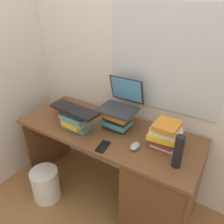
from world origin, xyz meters
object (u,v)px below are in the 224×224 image
Objects in this scene: wastebasket at (46,184)px; laptop at (121,101)px; cell_phone at (103,146)px; desk at (147,179)px; mug at (58,110)px; book_stack_tall at (117,119)px; computer_mouse at (135,146)px; water_bottle at (178,152)px; book_stack_keyboard_riser at (75,120)px; book_stack_side at (165,135)px; keyboard at (74,110)px.

laptop is at bearing 44.13° from wastebasket.
laptop is 0.41m from cell_phone.
mug is (-0.92, -0.00, 0.38)m from desk.
desk is 0.67m from laptop.
book_stack_tall is 0.31m from computer_mouse.
water_bottle is at bearing -24.89° from laptop.
water_bottle reaches higher than cell_phone.
book_stack_keyboard_riser reaches higher than book_stack_tall.
book_stack_tall is 1.04× the size of book_stack_keyboard_riser.
wastebasket is (-0.94, -0.39, -0.67)m from book_stack_side.
laptop is 0.63m from water_bottle.
book_stack_keyboard_riser is at bearing -145.01° from book_stack_tall.
mug is at bearing 174.79° from computer_mouse.
laptop is at bearing 93.14° from book_stack_tall.
desk is at bearing -15.74° from book_stack_tall.
laptop reaches higher than book_stack_tall.
book_stack_keyboard_riser is 0.09m from keyboard.
book_stack_keyboard_riser is 0.96× the size of book_stack_side.
cell_phone is 0.82m from wastebasket.
book_stack_keyboard_riser is 0.72m from book_stack_side.
cell_phone is (-0.38, -0.25, -0.10)m from book_stack_side.
book_stack_side is at bearing 131.01° from water_bottle.
book_stack_tall is at bearing -86.86° from laptop.
wastebasket is at bearing -135.87° from laptop.
book_stack_side is 2.41× the size of computer_mouse.
book_stack_tall is at bearing 145.68° from computer_mouse.
book_stack_side is (0.42, -0.04, 0.02)m from book_stack_tall.
water_bottle is 1.30m from wastebasket.
laptop is at bearing 136.98° from computer_mouse.
book_stack_side is (0.08, 0.06, 0.43)m from desk.
book_stack_side reaches higher than book_stack_keyboard_riser.
keyboard is 0.82m from wastebasket.
mug reaches higher than desk.
book_stack_tall is 1.00× the size of book_stack_side.
book_stack_keyboard_riser is 1.77× the size of cell_phone.
laptop is 2.94× the size of computer_mouse.
water_bottle is 0.53m from cell_phone.
desk is at bearing 40.19° from computer_mouse.
water_bottle reaches higher than keyboard.
keyboard is (-0.70, -0.16, 0.08)m from book_stack_side.
desk is 0.44m from book_stack_side.
laptop reaches higher than mug.
mug is (-0.29, 0.10, -0.13)m from keyboard.
keyboard reaches higher than wastebasket.
computer_mouse is (0.53, 0.02, -0.16)m from keyboard.
book_stack_side reaches higher than book_stack_tall.
keyboard is at bearing -170.91° from desk.
laptop is (0.28, 0.26, 0.13)m from book_stack_keyboard_riser.
desk reaches higher than wastebasket.
book_stack_tall is 0.42m from book_stack_side.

